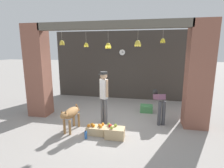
{
  "coord_description": "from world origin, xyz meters",
  "views": [
    {
      "loc": [
        1.15,
        -5.26,
        2.4
      ],
      "look_at": [
        0.0,
        0.45,
        1.22
      ],
      "focal_mm": 28.0,
      "sensor_mm": 36.0,
      "label": 1
    }
  ],
  "objects": [
    {
      "name": "dog",
      "position": [
        -1.0,
        -0.76,
        0.53
      ],
      "size": [
        0.35,
        1.04,
        0.76
      ],
      "rotation": [
        0.0,
        0.0,
        -1.66
      ],
      "color": "#9E7042",
      "rests_on": "ground_plane"
    },
    {
      "name": "shop_back_wall",
      "position": [
        0.0,
        3.07,
        1.61
      ],
      "size": [
        6.63,
        0.12,
        3.22
      ],
      "primitive_type": "cube",
      "color": "#38332D",
      "rests_on": "ground_plane"
    },
    {
      "name": "produce_box_green",
      "position": [
        1.19,
        1.29,
        0.14
      ],
      "size": [
        0.47,
        0.34,
        0.28
      ],
      "primitive_type": "cube",
      "color": "#42844C",
      "rests_on": "ground_plane"
    },
    {
      "name": "worker_stooping",
      "position": [
        1.59,
        0.39,
        0.68
      ],
      "size": [
        0.41,
        0.78,
        1.03
      ],
      "rotation": [
        0.0,
        0.0,
        0.31
      ],
      "color": "#424247",
      "rests_on": "ground_plane"
    },
    {
      "name": "storefront_awning",
      "position": [
        0.01,
        0.12,
        3.07
      ],
      "size": [
        4.73,
        0.26,
        0.84
      ],
      "color": "#5B564C"
    },
    {
      "name": "shopkeeper",
      "position": [
        -0.16,
        -0.05,
        1.02
      ],
      "size": [
        0.32,
        0.31,
        1.71
      ],
      "rotation": [
        0.0,
        0.0,
        2.66
      ],
      "color": "#56565B",
      "rests_on": "ground_plane"
    },
    {
      "name": "fruit_crate_oranges",
      "position": [
        -0.21,
        -0.79,
        0.13
      ],
      "size": [
        0.53,
        0.34,
        0.31
      ],
      "color": "tan",
      "rests_on": "ground_plane"
    },
    {
      "name": "wall_clock",
      "position": [
        -0.02,
        2.99,
        2.24
      ],
      "size": [
        0.29,
        0.03,
        0.29
      ],
      "color": "black"
    },
    {
      "name": "shop_pillar_left",
      "position": [
        -2.67,
        0.3,
        1.61
      ],
      "size": [
        0.7,
        0.6,
        3.22
      ],
      "primitive_type": "cube",
      "color": "brown",
      "rests_on": "ground_plane"
    },
    {
      "name": "shop_pillar_right",
      "position": [
        2.67,
        0.3,
        1.61
      ],
      "size": [
        0.7,
        0.6,
        3.22
      ],
      "primitive_type": "cube",
      "color": "brown",
      "rests_on": "ground_plane"
    },
    {
      "name": "fruit_crate_apples",
      "position": [
        0.35,
        -0.92,
        0.16
      ],
      "size": [
        0.53,
        0.33,
        0.37
      ],
      "color": "tan",
      "rests_on": "ground_plane"
    },
    {
      "name": "water_bottle",
      "position": [
        -0.41,
        -1.12,
        0.11
      ],
      "size": [
        0.08,
        0.08,
        0.23
      ],
      "color": "#2D60AD",
      "rests_on": "ground_plane"
    },
    {
      "name": "ground_plane",
      "position": [
        0.0,
        0.0,
        0.0
      ],
      "size": [
        60.0,
        60.0,
        0.0
      ],
      "primitive_type": "plane",
      "color": "gray"
    }
  ]
}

